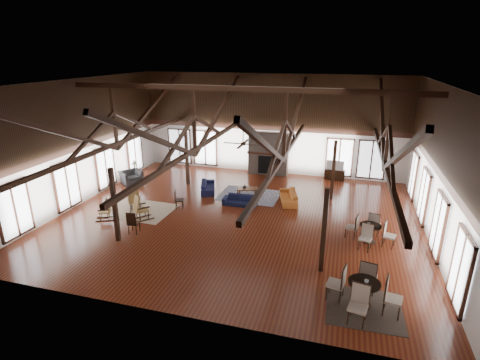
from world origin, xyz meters
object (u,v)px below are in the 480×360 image
(sofa_orange, at_px, (288,197))
(sofa_navy_left, at_px, (208,187))
(sofa_navy_front, at_px, (240,200))
(armchair, at_px, (131,177))
(cafe_table_far, at_px, (370,230))
(cafe_table_near, at_px, (364,290))
(coffee_table, at_px, (247,189))
(tv_console, at_px, (335,174))

(sofa_orange, bearing_deg, sofa_navy_left, -109.04)
(sofa_navy_front, xyz_separation_m, armchair, (-6.89, 1.40, 0.12))
(sofa_navy_front, distance_m, cafe_table_far, 6.40)
(sofa_navy_front, bearing_deg, cafe_table_near, -50.12)
(coffee_table, height_order, cafe_table_far, cafe_table_far)
(sofa_orange, height_order, coffee_table, sofa_orange)
(coffee_table, relative_size, cafe_table_near, 0.54)
(sofa_navy_front, distance_m, coffee_table, 1.32)
(sofa_navy_left, xyz_separation_m, cafe_table_near, (7.82, -7.84, 0.31))
(armchair, xyz_separation_m, tv_console, (11.22, 3.99, -0.08))
(sofa_navy_left, distance_m, cafe_table_far, 8.94)
(cafe_table_far, bearing_deg, tv_console, 102.35)
(tv_console, bearing_deg, coffee_table, -136.49)
(sofa_navy_left, bearing_deg, sofa_navy_front, -141.29)
(sofa_orange, relative_size, coffee_table, 1.60)
(sofa_orange, bearing_deg, tv_console, 139.54)
(cafe_table_near, xyz_separation_m, tv_console, (-1.30, 11.86, -0.28))
(coffee_table, distance_m, armchair, 6.93)
(cafe_table_near, relative_size, tv_console, 1.93)
(sofa_orange, xyz_separation_m, coffee_table, (-2.21, 0.27, 0.08))
(tv_console, bearing_deg, sofa_navy_front, -128.80)
(armchair, xyz_separation_m, cafe_table_far, (12.89, -3.62, 0.14))
(sofa_navy_front, xyz_separation_m, tv_console, (4.33, 5.39, 0.04))
(cafe_table_near, bearing_deg, armchair, 147.85)
(sofa_navy_front, xyz_separation_m, sofa_navy_left, (-2.19, 1.37, 0.02))
(sofa_navy_front, height_order, sofa_navy_left, sofa_navy_left)
(sofa_navy_front, xyz_separation_m, cafe_table_far, (6.00, -2.22, 0.26))
(sofa_navy_left, bearing_deg, coffee_table, -110.76)
(armchair, relative_size, tv_console, 0.97)
(cafe_table_far, relative_size, tv_console, 1.70)
(sofa_navy_front, bearing_deg, armchair, 167.30)
(coffee_table, xyz_separation_m, cafe_table_far, (5.96, -3.53, 0.14))
(sofa_navy_front, relative_size, tv_console, 1.45)
(coffee_table, distance_m, cafe_table_far, 6.93)
(sofa_navy_left, relative_size, armchair, 1.61)
(coffee_table, distance_m, cafe_table_near, 9.58)
(armchair, bearing_deg, coffee_table, -56.13)
(armchair, distance_m, cafe_table_near, 14.79)
(sofa_navy_front, relative_size, cafe_table_far, 0.85)
(sofa_navy_left, height_order, armchair, armchair)
(sofa_navy_left, bearing_deg, armchair, 70.45)
(sofa_navy_left, bearing_deg, sofa_orange, -113.38)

